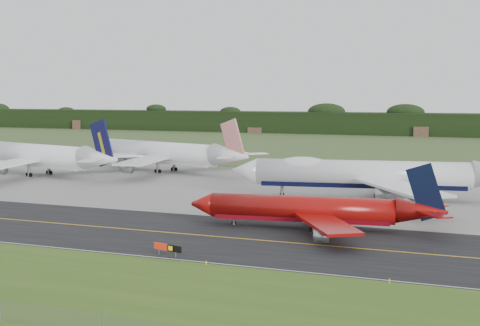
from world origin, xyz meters
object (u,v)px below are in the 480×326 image
jet_ba_747 (373,175)px  taxiway_sign (167,248)px  jet_navy_gold (38,156)px  jet_star_tail (165,154)px  jet_red_737 (316,210)px

jet_ba_747 → taxiway_sign: 62.76m
jet_navy_gold → jet_star_tail: (28.80, 20.10, 0.01)m
jet_star_tail → jet_red_737: bearing=-46.2°
jet_red_737 → jet_navy_gold: size_ratio=0.69×
jet_ba_747 → jet_navy_gold: 93.98m
jet_red_737 → jet_navy_gold: (-90.11, 43.90, 2.13)m
taxiway_sign → jet_ba_747: bearing=73.4°
jet_ba_747 → jet_star_tail: bearing=155.5°
taxiway_sign → jet_navy_gold: bearing=137.5°
jet_star_tail → jet_navy_gold: bearing=-145.1°
jet_navy_gold → jet_red_737: bearing=-26.0°
jet_red_737 → taxiway_sign: size_ratio=8.94×
jet_ba_747 → jet_navy_gold: bearing=174.3°
jet_ba_747 → jet_star_tail: jet_star_tail is taller
jet_ba_747 → jet_navy_gold: size_ratio=1.01×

